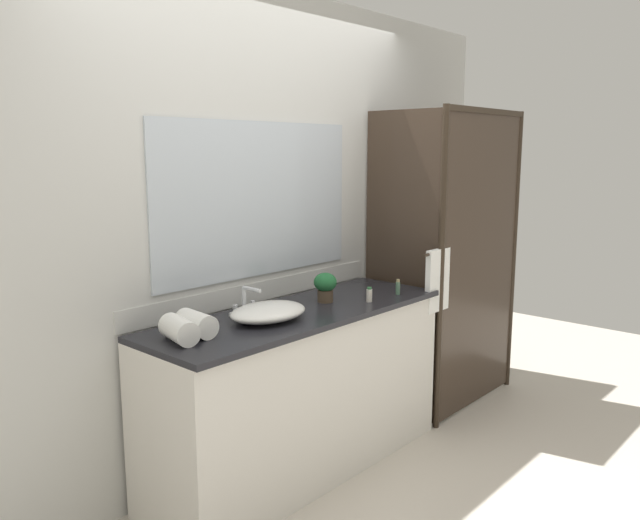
% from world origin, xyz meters
% --- Properties ---
extents(ground_plane, '(8.00, 8.00, 0.00)m').
position_xyz_m(ground_plane, '(0.00, 0.00, 0.00)').
color(ground_plane, beige).
extents(wall_back_with_mirror, '(4.40, 0.06, 2.60)m').
position_xyz_m(wall_back_with_mirror, '(0.00, 0.34, 1.30)').
color(wall_back_with_mirror, silver).
rests_on(wall_back_with_mirror, ground_plane).
extents(vanity_cabinet, '(1.80, 0.58, 0.90)m').
position_xyz_m(vanity_cabinet, '(0.00, 0.01, 0.45)').
color(vanity_cabinet, silver).
rests_on(vanity_cabinet, ground_plane).
extents(shower_enclosure, '(1.20, 0.59, 2.00)m').
position_xyz_m(shower_enclosure, '(1.27, -0.19, 1.02)').
color(shower_enclosure, '#2D2319').
rests_on(shower_enclosure, ground_plane).
extents(sink_basin, '(0.42, 0.31, 0.08)m').
position_xyz_m(sink_basin, '(-0.25, -0.01, 0.94)').
color(sink_basin, white).
rests_on(sink_basin, vanity_cabinet).
extents(faucet, '(0.17, 0.15, 0.15)m').
position_xyz_m(faucet, '(-0.25, 0.16, 0.95)').
color(faucet, silver).
rests_on(faucet, vanity_cabinet).
extents(potted_plant, '(0.13, 0.13, 0.16)m').
position_xyz_m(potted_plant, '(0.23, 0.03, 0.99)').
color(potted_plant, '#473828').
rests_on(potted_plant, vanity_cabinet).
extents(amenity_bottle_lotion, '(0.03, 0.03, 0.09)m').
position_xyz_m(amenity_bottle_lotion, '(0.65, -0.17, 0.94)').
color(amenity_bottle_lotion, '#4C7056').
rests_on(amenity_bottle_lotion, vanity_cabinet).
extents(amenity_bottle_shampoo, '(0.03, 0.03, 0.08)m').
position_xyz_m(amenity_bottle_shampoo, '(0.39, -0.15, 0.94)').
color(amenity_bottle_shampoo, silver).
rests_on(amenity_bottle_shampoo, vanity_cabinet).
extents(rolled_towel_near_edge, '(0.15, 0.23, 0.11)m').
position_xyz_m(rolled_towel_near_edge, '(-0.76, 0.02, 0.96)').
color(rolled_towel_near_edge, white).
rests_on(rolled_towel_near_edge, vanity_cabinet).
extents(rolled_towel_middle, '(0.13, 0.21, 0.11)m').
position_xyz_m(rolled_towel_middle, '(-0.65, 0.04, 0.96)').
color(rolled_towel_middle, white).
rests_on(rolled_towel_middle, vanity_cabinet).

